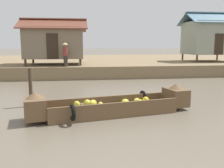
# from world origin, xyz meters

# --- Properties ---
(ground_plane) EXTENTS (300.00, 300.00, 0.00)m
(ground_plane) POSITION_xyz_m (0.00, 10.00, 0.00)
(ground_plane) COLOR #665B4C
(riverbank_strip) EXTENTS (160.00, 20.00, 0.89)m
(riverbank_strip) POSITION_xyz_m (0.00, 24.48, 0.45)
(riverbank_strip) COLOR #7F6B4C
(riverbank_strip) RESTS_ON ground
(banana_boat) EXTENTS (5.83, 2.39, 0.95)m
(banana_boat) POSITION_xyz_m (0.34, 5.99, 0.33)
(banana_boat) COLOR brown
(banana_boat) RESTS_ON ground
(stilt_house_mid_right) EXTENTS (4.96, 3.90, 3.49)m
(stilt_house_mid_right) POSITION_xyz_m (-2.58, 17.20, 2.59)
(stilt_house_mid_right) COLOR #4C3826
(stilt_house_mid_right) RESTS_ON riverbank_strip
(stilt_house_right) EXTENTS (4.74, 3.83, 4.44)m
(stilt_house_right) POSITION_xyz_m (11.15, 19.10, 3.07)
(stilt_house_right) COLOR #4C3826
(stilt_house_right) RESTS_ON riverbank_strip
(vendor_person) EXTENTS (0.44, 0.44, 1.66)m
(vendor_person) POSITION_xyz_m (-1.67, 15.07, 1.82)
(vendor_person) COLOR #332D28
(vendor_person) RESTS_ON riverbank_strip
(mooring_post) EXTENTS (0.14, 0.14, 1.51)m
(mooring_post) POSITION_xyz_m (-2.66, 7.50, 0.76)
(mooring_post) COLOR #423323
(mooring_post) RESTS_ON ground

